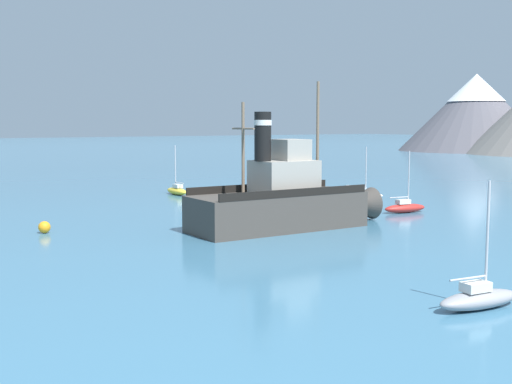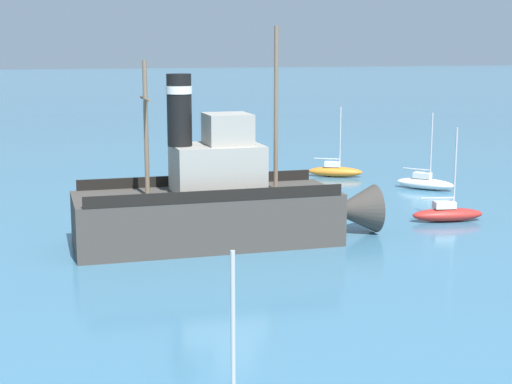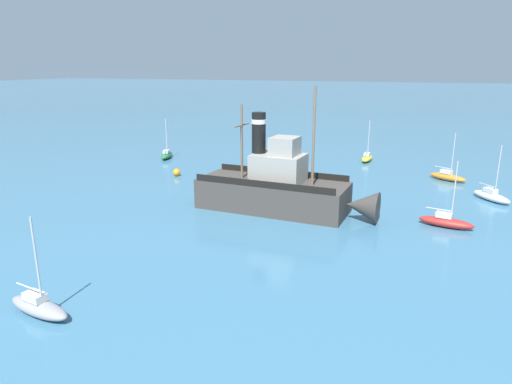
{
  "view_description": "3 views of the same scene",
  "coord_description": "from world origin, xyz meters",
  "px_view_note": "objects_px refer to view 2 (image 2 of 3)",
  "views": [
    {
      "loc": [
        33.44,
        -26.01,
        7.01
      ],
      "look_at": [
        -3.08,
        -0.75,
        2.29
      ],
      "focal_mm": 45.0,
      "sensor_mm": 36.0,
      "label": 1
    },
    {
      "loc": [
        33.49,
        -9.5,
        8.96
      ],
      "look_at": [
        -3.17,
        2.53,
        1.8
      ],
      "focal_mm": 55.0,
      "sensor_mm": 36.0,
      "label": 2
    },
    {
      "loc": [
        32.77,
        11.09,
        11.36
      ],
      "look_at": [
        0.04,
        -1.83,
        1.54
      ],
      "focal_mm": 32.0,
      "sensor_mm": 36.0,
      "label": 3
    }
  ],
  "objects_px": {
    "sailboat_white": "(425,183)",
    "sailboat_orange": "(335,171)",
    "sailboat_red": "(447,213)",
    "old_tugboat": "(220,204)",
    "sailboat_yellow": "(186,163)"
  },
  "relations": [
    {
      "from": "sailboat_white",
      "to": "old_tugboat",
      "type": "bearing_deg",
      "value": -59.91
    },
    {
      "from": "sailboat_yellow",
      "to": "sailboat_orange",
      "type": "bearing_deg",
      "value": 52.81
    },
    {
      "from": "sailboat_yellow",
      "to": "sailboat_red",
      "type": "height_order",
      "value": "same"
    },
    {
      "from": "sailboat_white",
      "to": "sailboat_red",
      "type": "relative_size",
      "value": 1.0
    },
    {
      "from": "sailboat_orange",
      "to": "sailboat_red",
      "type": "bearing_deg",
      "value": -0.92
    },
    {
      "from": "old_tugboat",
      "to": "sailboat_orange",
      "type": "bearing_deg",
      "value": 140.96
    },
    {
      "from": "sailboat_red",
      "to": "sailboat_yellow",
      "type": "bearing_deg",
      "value": -157.99
    },
    {
      "from": "old_tugboat",
      "to": "sailboat_red",
      "type": "bearing_deg",
      "value": 93.41
    },
    {
      "from": "sailboat_red",
      "to": "old_tugboat",
      "type": "bearing_deg",
      "value": -86.59
    },
    {
      "from": "old_tugboat",
      "to": "sailboat_yellow",
      "type": "height_order",
      "value": "old_tugboat"
    },
    {
      "from": "sailboat_white",
      "to": "sailboat_orange",
      "type": "bearing_deg",
      "value": -151.29
    },
    {
      "from": "old_tugboat",
      "to": "sailboat_yellow",
      "type": "xyz_separation_m",
      "value": [
        -22.61,
        3.67,
        -1.4
      ]
    },
    {
      "from": "sailboat_yellow",
      "to": "sailboat_white",
      "type": "distance_m",
      "value": 18.22
    },
    {
      "from": "old_tugboat",
      "to": "sailboat_red",
      "type": "distance_m",
      "value": 12.61
    },
    {
      "from": "old_tugboat",
      "to": "sailboat_yellow",
      "type": "bearing_deg",
      "value": 170.78
    }
  ]
}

